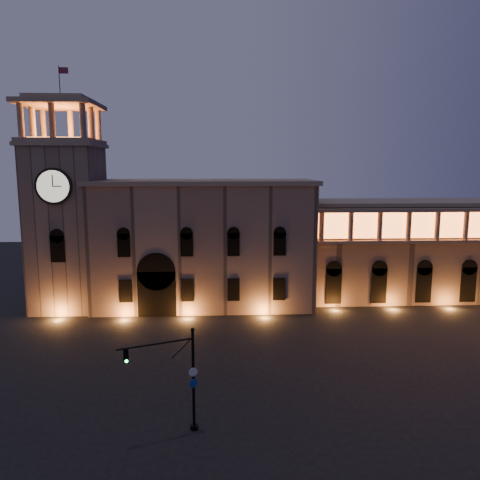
# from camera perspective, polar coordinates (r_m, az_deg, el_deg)

# --- Properties ---
(ground) EXTENTS (160.00, 160.00, 0.00)m
(ground) POSITION_cam_1_polar(r_m,az_deg,el_deg) (47.58, -2.60, -15.15)
(ground) COLOR black
(ground) RESTS_ON ground
(government_building) EXTENTS (30.80, 12.80, 17.60)m
(government_building) POSITION_cam_1_polar(r_m,az_deg,el_deg) (66.27, -4.51, -0.35)
(government_building) COLOR #7B6050
(government_building) RESTS_ON ground
(clock_tower) EXTENTS (9.80, 9.80, 32.40)m
(clock_tower) POSITION_cam_1_polar(r_m,az_deg,el_deg) (67.96, -20.31, 2.53)
(clock_tower) COLOR #7B6050
(clock_tower) RESTS_ON ground
(colonnade_wing) EXTENTS (40.60, 11.50, 14.50)m
(colonnade_wing) POSITION_cam_1_polar(r_m,az_deg,el_deg) (75.56, 22.35, -0.96)
(colonnade_wing) COLOR #765C4B
(colonnade_wing) RESTS_ON ground
(traffic_light) EXTENTS (5.44, 2.31, 7.91)m
(traffic_light) POSITION_cam_1_polar(r_m,az_deg,el_deg) (35.64, -7.25, -16.47)
(traffic_light) COLOR black
(traffic_light) RESTS_ON ground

